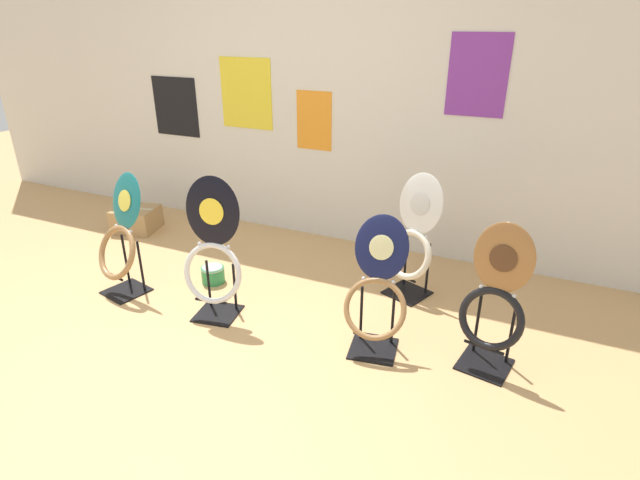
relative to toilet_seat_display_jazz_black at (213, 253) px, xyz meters
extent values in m
plane|color=tan|center=(-0.04, -0.59, -0.46)|extent=(14.00, 14.00, 0.00)
cube|color=silver|center=(-0.04, 1.56, 0.84)|extent=(8.00, 0.06, 2.60)
cube|color=purple|center=(1.33, 1.52, 1.03)|extent=(0.43, 0.01, 0.58)
cube|color=orange|center=(0.02, 1.52, 0.60)|extent=(0.33, 0.01, 0.50)
cube|color=black|center=(-1.47, 1.52, 0.62)|extent=(0.51, 0.01, 0.55)
cube|color=yellow|center=(-0.65, 1.52, 0.79)|extent=(0.52, 0.01, 0.61)
cube|color=black|center=(0.00, -0.01, -0.45)|extent=(0.32, 0.32, 0.01)
cylinder|color=black|center=(-0.11, 0.06, -0.27)|extent=(0.02, 0.02, 0.34)
cylinder|color=black|center=(0.08, 0.09, -0.27)|extent=(0.02, 0.02, 0.34)
cylinder|color=black|center=(0.01, -0.09, -0.31)|extent=(0.22, 0.06, 0.02)
torus|color=silver|center=(0.01, -0.03, -0.13)|extent=(0.43, 0.22, 0.41)
ellipsoid|color=black|center=(-0.01, 0.05, 0.28)|extent=(0.38, 0.14, 0.46)
ellipsoid|color=yellow|center=(-0.01, 0.03, 0.28)|extent=(0.17, 0.05, 0.17)
sphere|color=silver|center=(-0.11, 0.00, 0.05)|extent=(0.02, 0.02, 0.02)
sphere|color=silver|center=(0.10, 0.04, 0.05)|extent=(0.02, 0.02, 0.02)
cube|color=black|center=(1.11, 0.81, -0.45)|extent=(0.36, 0.36, 0.01)
cylinder|color=black|center=(1.05, 0.93, -0.25)|extent=(0.02, 0.02, 0.40)
cylinder|color=black|center=(1.23, 0.86, -0.25)|extent=(0.02, 0.02, 0.40)
cylinder|color=black|center=(1.08, 0.73, -0.29)|extent=(0.22, 0.10, 0.02)
torus|color=beige|center=(1.10, 0.79, -0.13)|extent=(0.41, 0.30, 0.36)
ellipsoid|color=white|center=(1.14, 0.88, 0.23)|extent=(0.37, 0.22, 0.43)
ellipsoid|color=silver|center=(1.13, 0.87, 0.23)|extent=(0.16, 0.09, 0.16)
sphere|color=silver|center=(1.03, 0.88, 0.02)|extent=(0.02, 0.02, 0.02)
sphere|color=silver|center=(1.21, 0.81, 0.02)|extent=(0.02, 0.02, 0.02)
cube|color=black|center=(1.10, 0.05, -0.45)|extent=(0.32, 0.32, 0.01)
cylinder|color=black|center=(0.99, 0.13, -0.26)|extent=(0.02, 0.02, 0.37)
cylinder|color=black|center=(1.19, 0.16, -0.26)|extent=(0.02, 0.02, 0.37)
cylinder|color=black|center=(1.12, -0.02, -0.30)|extent=(0.22, 0.05, 0.02)
torus|color=#9E7042|center=(1.11, 0.03, -0.15)|extent=(0.40, 0.28, 0.34)
ellipsoid|color=#141942|center=(1.08, 0.19, 0.17)|extent=(0.34, 0.21, 0.37)
ellipsoid|color=beige|center=(1.09, 0.17, 0.18)|extent=(0.15, 0.08, 0.14)
sphere|color=silver|center=(1.01, 0.10, -0.01)|extent=(0.02, 0.02, 0.02)
sphere|color=silver|center=(1.18, 0.13, -0.01)|extent=(0.02, 0.02, 0.02)
cube|color=black|center=(-0.80, -0.04, -0.45)|extent=(0.34, 0.34, 0.01)
cylinder|color=black|center=(-0.87, 0.07, -0.25)|extent=(0.02, 0.02, 0.39)
cylinder|color=black|center=(-0.68, 0.03, -0.25)|extent=(0.02, 0.02, 0.39)
cylinder|color=black|center=(-0.81, -0.12, -0.29)|extent=(0.22, 0.07, 0.02)
torus|color=#9E7042|center=(-0.80, -0.06, -0.13)|extent=(0.44, 0.30, 0.37)
ellipsoid|color=#197075|center=(-0.77, 0.08, 0.23)|extent=(0.35, 0.21, 0.39)
ellipsoid|color=#EADB4C|center=(-0.77, 0.06, 0.23)|extent=(0.16, 0.08, 0.15)
sphere|color=silver|center=(-0.87, 0.04, 0.03)|extent=(0.02, 0.02, 0.02)
sphere|color=silver|center=(-0.69, 0.00, 0.03)|extent=(0.02, 0.02, 0.02)
cube|color=black|center=(1.75, 0.18, -0.45)|extent=(0.32, 0.32, 0.01)
cylinder|color=black|center=(1.67, 0.29, -0.24)|extent=(0.02, 0.02, 0.41)
cylinder|color=black|center=(1.86, 0.25, -0.24)|extent=(0.02, 0.02, 0.41)
cylinder|color=black|center=(1.73, 0.10, -0.28)|extent=(0.22, 0.06, 0.02)
torus|color=black|center=(1.74, 0.16, -0.13)|extent=(0.38, 0.21, 0.36)
ellipsoid|color=#936033|center=(1.76, 0.23, 0.23)|extent=(0.33, 0.13, 0.40)
ellipsoid|color=#4C2D19|center=(1.75, 0.21, 0.23)|extent=(0.15, 0.05, 0.15)
sphere|color=silver|center=(1.66, 0.22, 0.03)|extent=(0.02, 0.02, 0.02)
sphere|color=silver|center=(1.84, 0.19, 0.03)|extent=(0.02, 0.02, 0.02)
cylinder|color=#2D8E4C|center=(-0.30, 0.36, -0.39)|extent=(0.18, 0.18, 0.12)
torus|color=silver|center=(-0.30, 0.36, -0.34)|extent=(0.18, 0.18, 0.01)
cylinder|color=#B2B2B7|center=(-0.30, 0.36, -0.33)|extent=(0.15, 0.15, 0.00)
cube|color=#A37F51|center=(-1.57, 0.91, -0.35)|extent=(0.45, 0.42, 0.22)
cube|color=#B7AD89|center=(-1.57, 0.91, -0.24)|extent=(0.37, 0.12, 0.00)
camera|label=1|loc=(1.86, -2.38, 1.41)|focal=28.00mm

